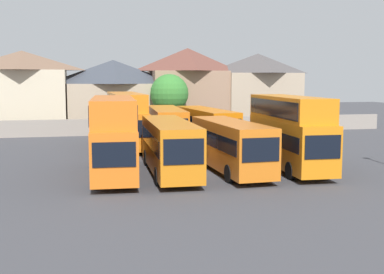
{
  "coord_description": "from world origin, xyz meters",
  "views": [
    {
      "loc": [
        -7.46,
        -30.43,
        6.1
      ],
      "look_at": [
        0.0,
        3.0,
        2.01
      ],
      "focal_mm": 45.2,
      "sensor_mm": 36.0,
      "label": 1
    }
  ],
  "objects_px": {
    "bus_2": "(169,144)",
    "bus_1": "(113,132)",
    "house_terrace_far_right": "(257,89)",
    "bus_4": "(289,129)",
    "bus_5": "(126,117)",
    "bus_6": "(167,125)",
    "bus_7": "(206,124)",
    "bus_3": "(230,143)",
    "tree_left_of_lot": "(169,93)",
    "house_terrace_right": "(188,87)",
    "house_terrace_centre": "(114,94)",
    "house_terrace_left": "(23,90)"
  },
  "relations": [
    {
      "from": "bus_2",
      "to": "tree_left_of_lot",
      "type": "height_order",
      "value": "tree_left_of_lot"
    },
    {
      "from": "house_terrace_far_right",
      "to": "bus_4",
      "type": "bearing_deg",
      "value": -106.43
    },
    {
      "from": "bus_3",
      "to": "bus_6",
      "type": "height_order",
      "value": "bus_6"
    },
    {
      "from": "bus_1",
      "to": "bus_2",
      "type": "distance_m",
      "value": 3.63
    },
    {
      "from": "bus_4",
      "to": "bus_2",
      "type": "bearing_deg",
      "value": -88.91
    },
    {
      "from": "tree_left_of_lot",
      "to": "bus_4",
      "type": "bearing_deg",
      "value": -81.85
    },
    {
      "from": "bus_4",
      "to": "house_terrace_left",
      "type": "relative_size",
      "value": 0.98
    },
    {
      "from": "house_terrace_far_right",
      "to": "tree_left_of_lot",
      "type": "bearing_deg",
      "value": -158.14
    },
    {
      "from": "bus_2",
      "to": "bus_5",
      "type": "distance_m",
      "value": 13.35
    },
    {
      "from": "bus_6",
      "to": "house_terrace_right",
      "type": "height_order",
      "value": "house_terrace_right"
    },
    {
      "from": "house_terrace_centre",
      "to": "house_terrace_far_right",
      "type": "height_order",
      "value": "house_terrace_far_right"
    },
    {
      "from": "house_terrace_right",
      "to": "house_terrace_far_right",
      "type": "bearing_deg",
      "value": 1.02
    },
    {
      "from": "house_terrace_far_right",
      "to": "tree_left_of_lot",
      "type": "height_order",
      "value": "house_terrace_far_right"
    },
    {
      "from": "bus_5",
      "to": "house_terrace_centre",
      "type": "height_order",
      "value": "house_terrace_centre"
    },
    {
      "from": "bus_1",
      "to": "bus_6",
      "type": "height_order",
      "value": "bus_1"
    },
    {
      "from": "bus_2",
      "to": "bus_5",
      "type": "height_order",
      "value": "bus_5"
    },
    {
      "from": "bus_1",
      "to": "bus_7",
      "type": "relative_size",
      "value": 0.91
    },
    {
      "from": "house_terrace_right",
      "to": "bus_7",
      "type": "bearing_deg",
      "value": -96.59
    },
    {
      "from": "bus_2",
      "to": "bus_1",
      "type": "bearing_deg",
      "value": -94.21
    },
    {
      "from": "bus_5",
      "to": "house_terrace_left",
      "type": "relative_size",
      "value": 1.14
    },
    {
      "from": "house_terrace_right",
      "to": "house_terrace_far_right",
      "type": "height_order",
      "value": "house_terrace_right"
    },
    {
      "from": "bus_4",
      "to": "bus_6",
      "type": "height_order",
      "value": "bus_4"
    },
    {
      "from": "tree_left_of_lot",
      "to": "house_terrace_right",
      "type": "bearing_deg",
      "value": 56.73
    },
    {
      "from": "bus_1",
      "to": "bus_5",
      "type": "xyz_separation_m",
      "value": [
        1.9,
        12.86,
        -0.04
      ]
    },
    {
      "from": "bus_6",
      "to": "house_terrace_far_right",
      "type": "xyz_separation_m",
      "value": [
        15.33,
        17.89,
        2.85
      ]
    },
    {
      "from": "bus_3",
      "to": "bus_6",
      "type": "distance_m",
      "value": 13.31
    },
    {
      "from": "bus_7",
      "to": "bus_6",
      "type": "bearing_deg",
      "value": -91.07
    },
    {
      "from": "bus_3",
      "to": "bus_4",
      "type": "distance_m",
      "value": 4.26
    },
    {
      "from": "bus_2",
      "to": "bus_4",
      "type": "bearing_deg",
      "value": 90.47
    },
    {
      "from": "house_terrace_centre",
      "to": "house_terrace_right",
      "type": "relative_size",
      "value": 1.14
    },
    {
      "from": "bus_1",
      "to": "bus_6",
      "type": "bearing_deg",
      "value": 159.34
    },
    {
      "from": "house_terrace_centre",
      "to": "bus_2",
      "type": "bearing_deg",
      "value": -86.79
    },
    {
      "from": "bus_6",
      "to": "bus_7",
      "type": "distance_m",
      "value": 3.75
    },
    {
      "from": "bus_4",
      "to": "house_terrace_right",
      "type": "bearing_deg",
      "value": -176.84
    },
    {
      "from": "bus_6",
      "to": "house_terrace_far_right",
      "type": "distance_m",
      "value": 23.73
    },
    {
      "from": "house_terrace_left",
      "to": "bus_6",
      "type": "bearing_deg",
      "value": -49.8
    },
    {
      "from": "house_terrace_centre",
      "to": "tree_left_of_lot",
      "type": "relative_size",
      "value": 1.71
    },
    {
      "from": "bus_2",
      "to": "bus_6",
      "type": "xyz_separation_m",
      "value": [
        2.01,
        12.91,
        0.03
      ]
    },
    {
      "from": "house_terrace_right",
      "to": "tree_left_of_lot",
      "type": "xyz_separation_m",
      "value": [
        -3.27,
        -4.98,
        -0.68
      ]
    },
    {
      "from": "bus_5",
      "to": "bus_2",
      "type": "bearing_deg",
      "value": 5.76
    },
    {
      "from": "bus_4",
      "to": "bus_7",
      "type": "bearing_deg",
      "value": -167.17
    },
    {
      "from": "bus_5",
      "to": "tree_left_of_lot",
      "type": "xyz_separation_m",
      "value": [
        6.12,
        12.42,
        1.71
      ]
    },
    {
      "from": "bus_2",
      "to": "house_terrace_centre",
      "type": "xyz_separation_m",
      "value": [
        -1.7,
        30.19,
        2.37
      ]
    },
    {
      "from": "bus_5",
      "to": "bus_6",
      "type": "height_order",
      "value": "bus_5"
    },
    {
      "from": "bus_7",
      "to": "house_terrace_right",
      "type": "distance_m",
      "value": 17.92
    },
    {
      "from": "bus_1",
      "to": "bus_4",
      "type": "xyz_separation_m",
      "value": [
        11.72,
        -0.55,
        0.01
      ]
    },
    {
      "from": "bus_1",
      "to": "bus_2",
      "type": "relative_size",
      "value": 1.0
    },
    {
      "from": "bus_3",
      "to": "tree_left_of_lot",
      "type": "bearing_deg",
      "value": 176.85
    },
    {
      "from": "bus_4",
      "to": "house_terrace_far_right",
      "type": "distance_m",
      "value": 32.37
    },
    {
      "from": "tree_left_of_lot",
      "to": "bus_6",
      "type": "bearing_deg",
      "value": -101.09
    }
  ]
}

